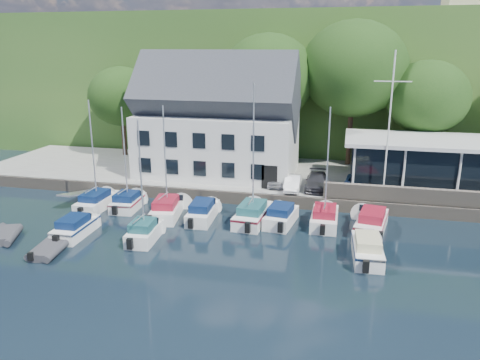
{
  "coord_description": "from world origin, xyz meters",
  "views": [
    {
      "loc": [
        4.52,
        -24.14,
        12.48
      ],
      "look_at": [
        -3.18,
        9.0,
        2.64
      ],
      "focal_mm": 35.0,
      "sensor_mm": 36.0,
      "label": 1
    }
  ],
  "objects_px": {
    "boat_r1_2": "(165,158)",
    "boat_r1_7": "(372,220)",
    "car_silver": "(277,179)",
    "boat_r1_5": "(281,214)",
    "dinghy_1": "(48,249)",
    "boat_r2_0": "(76,225)",
    "car_white": "(293,183)",
    "boat_r2_4": "(367,247)",
    "car_blue": "(356,182)",
    "dinghy_0": "(5,234)",
    "car_dgrey": "(316,181)",
    "club_pavilion": "(425,163)",
    "harbor_building": "(218,127)",
    "flagpole": "(389,127)",
    "boat_r1_1": "(125,157)",
    "boat_r1_6": "(327,166)",
    "boat_r1_3": "(203,210)",
    "boat_r1_4": "(253,161)",
    "boat_r2_1": "(141,176)",
    "boat_r1_0": "(93,155)"
  },
  "relations": [
    {
      "from": "boat_r1_2",
      "to": "boat_r1_7",
      "type": "xyz_separation_m",
      "value": [
        14.93,
        0.58,
        -3.78
      ]
    },
    {
      "from": "car_silver",
      "to": "boat_r1_5",
      "type": "bearing_deg",
      "value": -80.66
    },
    {
      "from": "dinghy_1",
      "to": "boat_r2_0",
      "type": "bearing_deg",
      "value": 81.83
    },
    {
      "from": "car_white",
      "to": "boat_r2_4",
      "type": "bearing_deg",
      "value": -61.95
    },
    {
      "from": "car_blue",
      "to": "dinghy_0",
      "type": "xyz_separation_m",
      "value": [
        -22.83,
        -13.38,
        -1.26
      ]
    },
    {
      "from": "car_dgrey",
      "to": "car_blue",
      "type": "height_order",
      "value": "car_dgrey"
    },
    {
      "from": "club_pavilion",
      "to": "boat_r1_7",
      "type": "relative_size",
      "value": 1.96
    },
    {
      "from": "harbor_building",
      "to": "boat_r2_4",
      "type": "distance_m",
      "value": 19.41
    },
    {
      "from": "boat_r1_2",
      "to": "boat_r2_0",
      "type": "height_order",
      "value": "boat_r1_2"
    },
    {
      "from": "flagpole",
      "to": "boat_r1_7",
      "type": "height_order",
      "value": "flagpole"
    },
    {
      "from": "flagpole",
      "to": "boat_r1_1",
      "type": "relative_size",
      "value": 1.34
    },
    {
      "from": "boat_r1_6",
      "to": "boat_r1_7",
      "type": "relative_size",
      "value": 1.31
    },
    {
      "from": "car_blue",
      "to": "boat_r1_1",
      "type": "bearing_deg",
      "value": -152.12
    },
    {
      "from": "boat_r1_2",
      "to": "boat_r2_4",
      "type": "relative_size",
      "value": 1.46
    },
    {
      "from": "flagpole",
      "to": "car_white",
      "type": "bearing_deg",
      "value": 176.42
    },
    {
      "from": "car_blue",
      "to": "boat_r1_3",
      "type": "xyz_separation_m",
      "value": [
        -11.02,
        -6.86,
        -0.89
      ]
    },
    {
      "from": "car_white",
      "to": "boat_r2_4",
      "type": "distance_m",
      "value": 11.37
    },
    {
      "from": "boat_r1_4",
      "to": "boat_r2_1",
      "type": "xyz_separation_m",
      "value": [
        -6.3,
        -4.99,
        -0.16
      ]
    },
    {
      "from": "boat_r2_0",
      "to": "boat_r1_4",
      "type": "bearing_deg",
      "value": 22.99
    },
    {
      "from": "boat_r1_3",
      "to": "car_dgrey",
      "type": "bearing_deg",
      "value": 36.15
    },
    {
      "from": "boat_r1_3",
      "to": "harbor_building",
      "type": "bearing_deg",
      "value": 95.21
    },
    {
      "from": "boat_r1_3",
      "to": "boat_r1_6",
      "type": "bearing_deg",
      "value": 2.13
    },
    {
      "from": "boat_r1_6",
      "to": "boat_r1_7",
      "type": "bearing_deg",
      "value": -5.08
    },
    {
      "from": "car_silver",
      "to": "dinghy_1",
      "type": "xyz_separation_m",
      "value": [
        -12.03,
        -14.57,
        -1.22
      ]
    },
    {
      "from": "car_blue",
      "to": "dinghy_1",
      "type": "xyz_separation_m",
      "value": [
        -18.57,
        -14.82,
        -1.27
      ]
    },
    {
      "from": "dinghy_0",
      "to": "boat_r1_2",
      "type": "bearing_deg",
      "value": 13.78
    },
    {
      "from": "boat_r1_0",
      "to": "boat_r1_5",
      "type": "height_order",
      "value": "boat_r1_0"
    },
    {
      "from": "harbor_building",
      "to": "car_blue",
      "type": "xyz_separation_m",
      "value": [
        12.46,
        -2.59,
        -3.73
      ]
    },
    {
      "from": "boat_r1_2",
      "to": "dinghy_1",
      "type": "distance_m",
      "value": 10.18
    },
    {
      "from": "boat_r2_0",
      "to": "dinghy_0",
      "type": "bearing_deg",
      "value": -160.28
    },
    {
      "from": "boat_r1_6",
      "to": "car_blue",
      "type": "bearing_deg",
      "value": 70.23
    },
    {
      "from": "boat_r2_4",
      "to": "boat_r1_0",
      "type": "bearing_deg",
      "value": 164.35
    },
    {
      "from": "car_dgrey",
      "to": "boat_r1_6",
      "type": "relative_size",
      "value": 0.49
    },
    {
      "from": "boat_r2_0",
      "to": "boat_r2_1",
      "type": "relative_size",
      "value": 0.64
    },
    {
      "from": "car_blue",
      "to": "dinghy_1",
      "type": "distance_m",
      "value": 23.8
    },
    {
      "from": "boat_r1_4",
      "to": "boat_r2_1",
      "type": "bearing_deg",
      "value": -137.78
    },
    {
      "from": "boat_r1_1",
      "to": "boat_r2_4",
      "type": "distance_m",
      "value": 19.16
    },
    {
      "from": "boat_r1_3",
      "to": "boat_r2_0",
      "type": "xyz_separation_m",
      "value": [
        -7.53,
        -4.84,
        -0.04
      ]
    },
    {
      "from": "car_blue",
      "to": "boat_r1_7",
      "type": "height_order",
      "value": "car_blue"
    },
    {
      "from": "boat_r2_4",
      "to": "boat_r1_7",
      "type": "bearing_deg",
      "value": 81.58
    },
    {
      "from": "boat_r1_0",
      "to": "flagpole",
      "type": "bearing_deg",
      "value": 12.46
    },
    {
      "from": "car_silver",
      "to": "harbor_building",
      "type": "bearing_deg",
      "value": 151.85
    },
    {
      "from": "boat_r1_2",
      "to": "boat_r2_1",
      "type": "relative_size",
      "value": 1.02
    },
    {
      "from": "boat_r1_0",
      "to": "boat_r2_1",
      "type": "xyz_separation_m",
      "value": [
        6.35,
        -5.16,
        0.14
      ]
    },
    {
      "from": "harbor_building",
      "to": "flagpole",
      "type": "relative_size",
      "value": 1.29
    },
    {
      "from": "boat_r1_5",
      "to": "boat_r1_6",
      "type": "height_order",
      "value": "boat_r1_6"
    },
    {
      "from": "dinghy_1",
      "to": "boat_r2_1",
      "type": "bearing_deg",
      "value": 25.72
    },
    {
      "from": "boat_r2_0",
      "to": "boat_r1_6",
      "type": "bearing_deg",
      "value": 17.5
    },
    {
      "from": "club_pavilion",
      "to": "boat_r1_1",
      "type": "distance_m",
      "value": 24.43
    },
    {
      "from": "boat_r1_6",
      "to": "boat_r1_7",
      "type": "xyz_separation_m",
      "value": [
        3.25,
        -0.28,
        -3.63
      ]
    }
  ]
}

